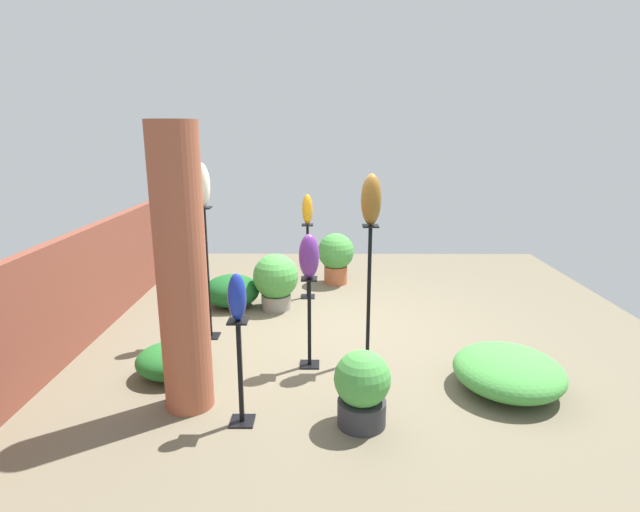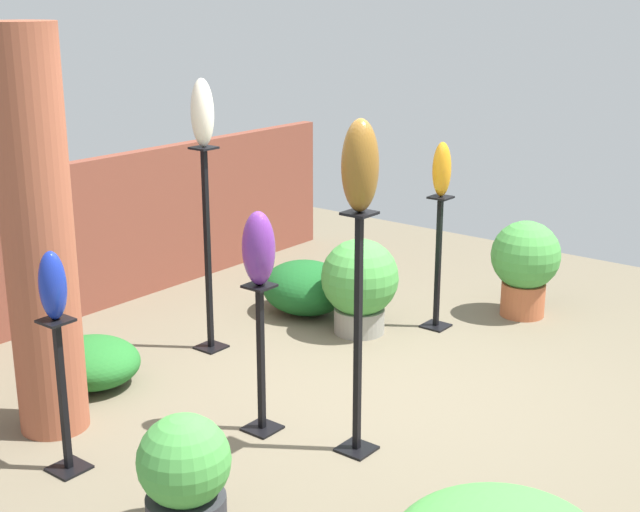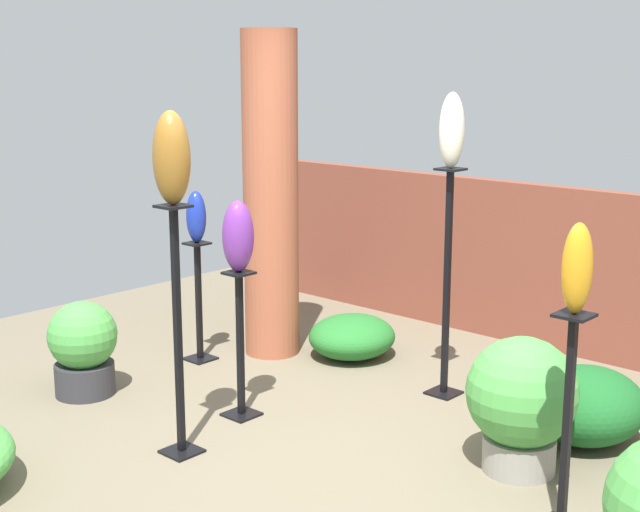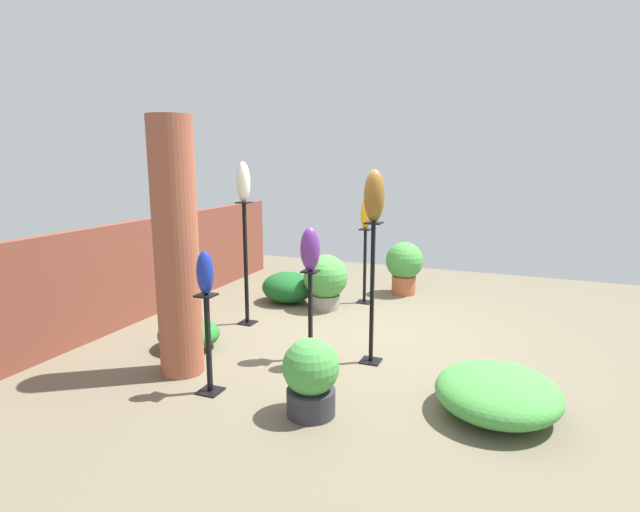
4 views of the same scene
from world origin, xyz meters
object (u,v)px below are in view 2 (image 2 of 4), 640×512
object	(u,v)px
art_vase_violet	(259,248)
potted_plant_mid_left	(360,283)
potted_plant_walkway_edge	(185,475)
pedestal_bronze	(358,345)
pedestal_ivory	(208,258)
potted_plant_near_pillar	(525,263)
art_vase_bronze	(360,166)
art_vase_amber	(442,169)
pedestal_violet	(261,366)
brick_pillar	(38,237)
pedestal_amber	(438,269)
art_vase_cobalt	(53,286)
art_vase_ivory	(202,113)
pedestal_cobalt	(63,404)

from	to	relation	value
art_vase_violet	potted_plant_mid_left	size ratio (longest dim) A/B	0.59
potted_plant_walkway_edge	potted_plant_mid_left	bearing A→B (deg)	19.03
pedestal_bronze	pedestal_ivory	bearing A→B (deg)	72.00
art_vase_violet	potted_plant_near_pillar	size ratio (longest dim) A/B	0.55
art_vase_bronze	art_vase_amber	world-z (taller)	art_vase_bronze
pedestal_bronze	pedestal_violet	bearing A→B (deg)	104.11
brick_pillar	potted_plant_near_pillar	size ratio (longest dim) A/B	3.03
pedestal_ivory	art_vase_violet	bearing A→B (deg)	-121.86
pedestal_amber	pedestal_violet	bearing A→B (deg)	-177.89
art_vase_cobalt	art_vase_ivory	world-z (taller)	art_vase_ivory
potted_plant_walkway_edge	art_vase_violet	bearing A→B (deg)	23.20
pedestal_amber	art_vase_amber	world-z (taller)	art_vase_amber
pedestal_ivory	art_vase_cobalt	xyz separation A→B (m)	(-1.77, -0.65, 0.38)
brick_pillar	art_vase_ivory	xyz separation A→B (m)	(1.50, 0.15, 0.56)
pedestal_amber	pedestal_bronze	bearing A→B (deg)	-161.21
potted_plant_mid_left	potted_plant_near_pillar	xyz separation A→B (m)	(1.16, -0.84, 0.05)
pedestal_violet	pedestal_ivory	bearing A→B (deg)	58.14
pedestal_amber	potted_plant_walkway_edge	distance (m)	3.29
art_vase_violet	potted_plant_near_pillar	distance (m)	2.97
potted_plant_mid_left	pedestal_ivory	bearing A→B (deg)	144.72
pedestal_violet	art_vase_ivory	bearing A→B (deg)	58.14
art_vase_cobalt	art_vase_amber	xyz separation A→B (m)	(3.22, -0.45, 0.19)
pedestal_ivory	potted_plant_near_pillar	xyz separation A→B (m)	(2.13, -1.52, -0.26)
pedestal_cobalt	pedestal_ivory	xyz separation A→B (m)	(1.77, 0.65, 0.31)
art_vase_amber	pedestal_amber	bearing A→B (deg)	0.00
pedestal_ivory	art_vase_violet	distance (m)	1.46
art_vase_amber	brick_pillar	bearing A→B (deg)	162.03
art_vase_ivory	art_vase_bronze	bearing A→B (deg)	-108.00
brick_pillar	potted_plant_mid_left	size ratio (longest dim) A/B	3.22
brick_pillar	pedestal_ivory	distance (m)	1.59
pedestal_bronze	pedestal_violet	distance (m)	0.67
art_vase_violet	potted_plant_mid_left	world-z (taller)	art_vase_violet
art_vase_ivory	potted_plant_mid_left	xyz separation A→B (m)	(0.97, -0.68, -1.37)
pedestal_ivory	potted_plant_near_pillar	world-z (taller)	pedestal_ivory
pedestal_cobalt	pedestal_ivory	distance (m)	1.91
art_vase_amber	pedestal_bronze	bearing A→B (deg)	-161.21
art_vase_bronze	art_vase_amber	xyz separation A→B (m)	(2.03, 0.69, -0.41)
pedestal_violet	potted_plant_walkway_edge	distance (m)	1.16
art_vase_ivory	potted_plant_near_pillar	world-z (taller)	art_vase_ivory
pedestal_ivory	pedestal_bronze	world-z (taller)	pedestal_ivory
art_vase_ivory	potted_plant_walkway_edge	world-z (taller)	art_vase_ivory
brick_pillar	art_vase_violet	size ratio (longest dim) A/B	5.49
pedestal_ivory	brick_pillar	bearing A→B (deg)	-174.39
brick_pillar	art_vase_cobalt	xyz separation A→B (m)	(-0.27, -0.50, -0.12)
potted_plant_mid_left	art_vase_ivory	bearing A→B (deg)	144.72
pedestal_bronze	art_vase_amber	xyz separation A→B (m)	(2.03, 0.69, 0.62)
pedestal_amber	potted_plant_walkway_edge	bearing A→B (deg)	-170.61
pedestal_cobalt	art_vase_amber	distance (m)	3.37
pedestal_ivory	pedestal_bronze	distance (m)	1.88
art_vase_cobalt	art_vase_violet	distance (m)	1.17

